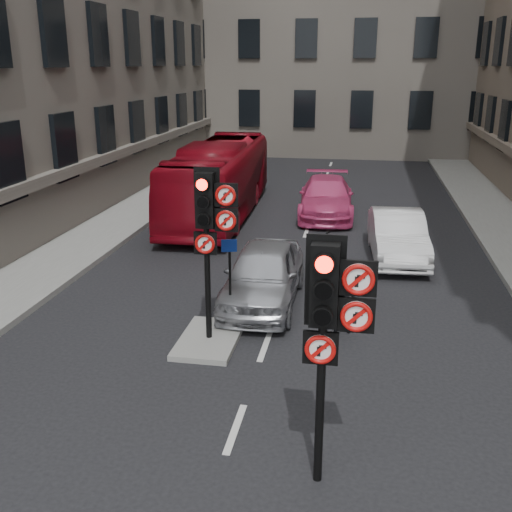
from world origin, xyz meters
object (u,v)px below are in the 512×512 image
(signal_far, at_px, (210,218))
(motorcycle, at_px, (325,252))
(car_white, at_px, (398,236))
(motorcyclist, at_px, (343,300))
(bus_red, at_px, (220,179))
(info_sign, at_px, (230,270))
(signal_near, at_px, (330,312))
(car_silver, at_px, (263,274))
(car_pink, at_px, (326,197))

(signal_far, xyz_separation_m, motorcycle, (1.99, 5.09, -2.17))
(car_white, height_order, motorcyclist, motorcyclist)
(bus_red, height_order, motorcyclist, bus_red)
(signal_far, height_order, info_sign, signal_far)
(signal_near, height_order, car_silver, signal_near)
(car_silver, bearing_deg, bus_red, 109.95)
(signal_far, bearing_deg, car_white, 58.20)
(bus_red, xyz_separation_m, info_sign, (2.62, -10.10, -0.03))
(bus_red, xyz_separation_m, motorcycle, (4.40, -5.75, -0.88))
(motorcycle, distance_m, motorcyclist, 4.14)
(car_pink, relative_size, motorcycle, 2.78)
(signal_far, distance_m, car_white, 7.98)
(car_silver, distance_m, motorcyclist, 2.40)
(bus_red, relative_size, info_sign, 5.19)
(motorcycle, relative_size, info_sign, 0.91)
(car_pink, bearing_deg, motorcycle, -89.83)
(signal_near, distance_m, motorcyclist, 5.33)
(signal_near, xyz_separation_m, motorcycle, (-0.61, 9.09, -2.05))
(car_white, bearing_deg, info_sign, -127.28)
(info_sign, bearing_deg, car_white, 40.06)
(car_white, xyz_separation_m, motorcycle, (-2.08, -1.47, -0.17))
(motorcycle, distance_m, info_sign, 4.78)
(car_pink, xyz_separation_m, bus_red, (-4.03, -0.69, 0.69))
(signal_near, bearing_deg, car_white, 82.08)
(signal_near, bearing_deg, car_silver, 106.72)
(signal_near, height_order, car_white, signal_near)
(car_pink, xyz_separation_m, motorcyclist, (1.03, -10.53, 0.04))
(bus_red, bearing_deg, signal_far, -79.33)
(car_pink, bearing_deg, info_sign, -100.58)
(signal_far, xyz_separation_m, info_sign, (0.21, 0.74, -1.32))
(car_white, relative_size, bus_red, 0.42)
(car_white, bearing_deg, motorcycle, -148.47)
(signal_far, distance_m, info_sign, 1.53)
(signal_near, height_order, motorcycle, signal_near)
(bus_red, bearing_deg, info_sign, -77.30)
(signal_far, relative_size, motorcyclist, 2.35)
(signal_far, bearing_deg, car_silver, 74.04)
(signal_near, height_order, signal_far, signal_far)
(car_silver, distance_m, motorcycle, 3.02)
(car_silver, bearing_deg, motorcycle, 64.03)
(motorcycle, height_order, motorcyclist, motorcyclist)
(motorcycle, bearing_deg, motorcyclist, -71.89)
(bus_red, bearing_deg, motorcycle, -54.40)
(car_pink, relative_size, bus_red, 0.49)
(signal_far, bearing_deg, car_pink, 82.01)
(car_silver, xyz_separation_m, motorcycle, (1.31, 2.71, -0.20))
(signal_far, height_order, car_pink, signal_far)
(signal_far, distance_m, car_pink, 11.81)
(car_silver, relative_size, bus_red, 0.42)
(car_pink, height_order, bus_red, bus_red)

